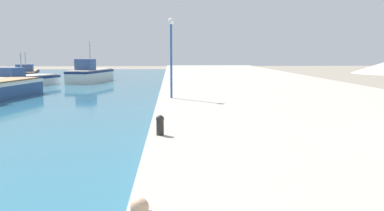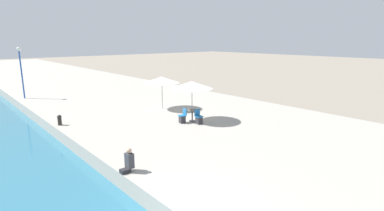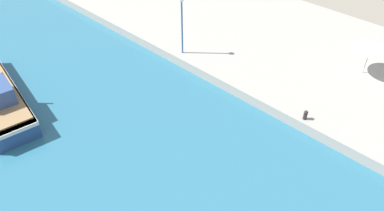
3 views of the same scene
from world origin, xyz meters
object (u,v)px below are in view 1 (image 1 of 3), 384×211
(fishing_boat_far, at_px, (90,74))
(mooring_bollard, at_px, (160,124))
(lamppost, at_px, (171,44))
(fishing_boat_distant, at_px, (26,74))
(fishing_boat_mid, at_px, (21,80))

(fishing_boat_far, height_order, mooring_bollard, fishing_boat_far)
(fishing_boat_far, bearing_deg, lamppost, -55.30)
(fishing_boat_distant, distance_m, mooring_bollard, 43.25)
(fishing_boat_mid, height_order, lamppost, lamppost)
(fishing_boat_far, bearing_deg, fishing_boat_mid, -120.93)
(mooring_bollard, bearing_deg, fishing_boat_far, 104.06)
(fishing_boat_far, height_order, lamppost, lamppost)
(fishing_boat_mid, distance_m, fishing_boat_distant, 10.97)
(fishing_boat_mid, relative_size, lamppost, 1.90)
(fishing_boat_distant, xyz_separation_m, mooring_bollard, (17.37, -39.61, 0.41))
(mooring_bollard, xyz_separation_m, lamppost, (0.38, 11.06, 2.74))
(fishing_boat_distant, height_order, lamppost, lamppost)
(fishing_boat_distant, height_order, mooring_bollard, fishing_boat_distant)
(fishing_boat_mid, distance_m, mooring_bollard, 32.42)
(mooring_bollard, distance_m, lamppost, 11.41)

